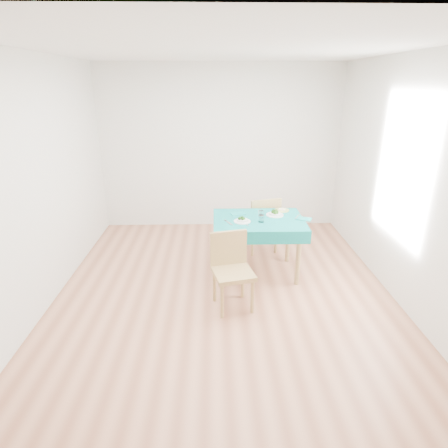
{
  "coord_description": "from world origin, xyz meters",
  "views": [
    {
      "loc": [
        -0.11,
        -4.05,
        2.38
      ],
      "look_at": [
        0.0,
        0.0,
        0.85
      ],
      "focal_mm": 30.0,
      "sensor_mm": 36.0,
      "label": 1
    }
  ],
  "objects_px": {
    "table": "(258,246)",
    "bowl_far": "(275,213)",
    "side_plate": "(282,210)",
    "bowl_near": "(242,219)",
    "chair_near": "(233,265)",
    "chair_far": "(260,214)"
  },
  "relations": [
    {
      "from": "side_plate",
      "to": "chair_far",
      "type": "bearing_deg",
      "value": 119.85
    },
    {
      "from": "chair_far",
      "to": "bowl_near",
      "type": "relative_size",
      "value": 5.34
    },
    {
      "from": "bowl_near",
      "to": "side_plate",
      "type": "distance_m",
      "value": 0.71
    },
    {
      "from": "chair_far",
      "to": "side_plate",
      "type": "xyz_separation_m",
      "value": [
        0.24,
        -0.41,
        0.2
      ]
    },
    {
      "from": "bowl_near",
      "to": "side_plate",
      "type": "relative_size",
      "value": 1.07
    },
    {
      "from": "chair_far",
      "to": "chair_near",
      "type": "bearing_deg",
      "value": 57.88
    },
    {
      "from": "chair_near",
      "to": "bowl_near",
      "type": "xyz_separation_m",
      "value": [
        0.15,
        0.72,
        0.26
      ]
    },
    {
      "from": "chair_far",
      "to": "table",
      "type": "bearing_deg",
      "value": 66.08
    },
    {
      "from": "chair_far",
      "to": "side_plate",
      "type": "relative_size",
      "value": 5.69
    },
    {
      "from": "chair_near",
      "to": "chair_far",
      "type": "relative_size",
      "value": 0.93
    },
    {
      "from": "table",
      "to": "side_plate",
      "type": "height_order",
      "value": "side_plate"
    },
    {
      "from": "chair_near",
      "to": "bowl_far",
      "type": "relative_size",
      "value": 4.58
    },
    {
      "from": "table",
      "to": "chair_near",
      "type": "relative_size",
      "value": 1.08
    },
    {
      "from": "side_plate",
      "to": "bowl_near",
      "type": "bearing_deg",
      "value": -143.39
    },
    {
      "from": "table",
      "to": "bowl_far",
      "type": "bearing_deg",
      "value": 31.41
    },
    {
      "from": "chair_near",
      "to": "bowl_near",
      "type": "relative_size",
      "value": 4.99
    },
    {
      "from": "chair_near",
      "to": "side_plate",
      "type": "bearing_deg",
      "value": 44.28
    },
    {
      "from": "bowl_near",
      "to": "side_plate",
      "type": "xyz_separation_m",
      "value": [
        0.57,
        0.42,
        -0.03
      ]
    },
    {
      "from": "chair_near",
      "to": "side_plate",
      "type": "distance_m",
      "value": 1.37
    },
    {
      "from": "bowl_far",
      "to": "side_plate",
      "type": "bearing_deg",
      "value": 56.72
    },
    {
      "from": "bowl_far",
      "to": "table",
      "type": "bearing_deg",
      "value": -148.59
    },
    {
      "from": "bowl_near",
      "to": "bowl_far",
      "type": "bearing_deg",
      "value": 27.59
    }
  ]
}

